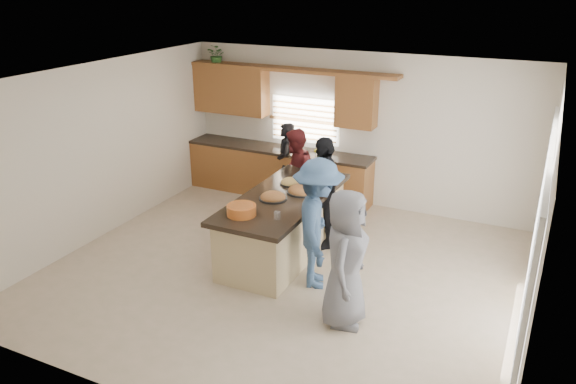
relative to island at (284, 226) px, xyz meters
The scene contains 18 objects.
floor 0.75m from the island, 63.38° to the right, with size 6.50×6.50×0.00m, color beige.
room_shell 1.57m from the island, 63.38° to the right, with size 6.52×6.02×2.81m.
back_cabinetry 2.55m from the island, 118.62° to the left, with size 4.08×0.66×2.46m.
right_wall_glazing 3.66m from the island, 10.80° to the right, with size 0.06×4.00×2.25m.
island is the anchor object (origin of this frame).
platter_front 0.56m from the island, 112.89° to the right, with size 0.42×0.42×0.17m.
platter_mid 0.61m from the island, 50.91° to the left, with size 0.48×0.48×0.19m.
platter_back 0.73m from the island, 102.92° to the left, with size 0.35×0.35×0.14m.
salad_bowl 1.08m from the island, 103.00° to the right, with size 0.40×0.40×0.15m.
clear_cup 1.01m from the island, 69.74° to the right, with size 0.09×0.09×0.10m, color white.
plate_stack 0.89m from the island, 95.26° to the left, with size 0.24×0.24×0.04m, color #A87EB7.
flower_vase 1.37m from the island, 86.30° to the left, with size 0.14×0.14×0.42m.
potted_plant 4.02m from the island, 137.74° to the left, with size 0.35×0.31×0.39m, color #346A2A.
woman_left_back 2.21m from the island, 115.02° to the left, with size 0.55×0.36×1.50m, color black.
woman_left_mid 1.46m from the island, 107.76° to the left, with size 0.77×0.60×1.59m, color maroon.
woman_left_front 0.81m from the island, 49.71° to the left, with size 1.05×0.44×1.79m, color black.
woman_right_back 1.13m from the island, 37.53° to the right, with size 1.18×0.68×1.82m, color #39567C.
woman_right_front 2.03m from the island, 42.03° to the right, with size 0.85×0.55×1.74m, color slate.
Camera 1 is at (3.14, -6.46, 4.05)m, focal length 35.00 mm.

